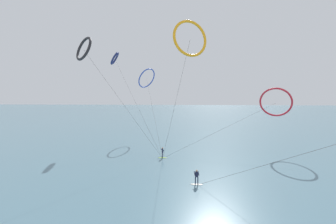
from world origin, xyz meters
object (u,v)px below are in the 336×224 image
Objects in this scene: kite_crimson at (276,102)px; kite_amber at (190,38)px; surfer_lime at (163,153)px; kite_cobalt at (147,78)px; kite_navy at (115,58)px; kite_charcoal at (84,49)px; surfer_ivory at (197,178)px.

kite_amber is (-15.15, -8.53, 9.02)m from kite_crimson.
surfer_lime is 0.08× the size of kite_cobalt.
kite_navy reaches higher than kite_cobalt.
surfer_lime is at bearing 62.84° from kite_charcoal.
kite_charcoal is (-14.51, -1.01, -1.42)m from kite_amber.
surfer_lime is 11.26m from surfer_ivory.
kite_cobalt is 1.14× the size of kite_navy.
kite_charcoal reaches higher than kite_crimson.
kite_cobalt is at bearing 118.97° from kite_charcoal.
kite_crimson is 28.83m from kite_cobalt.
kite_cobalt is 1.23× the size of kite_charcoal.
surfer_lime is at bearing 28.88° from kite_navy.
kite_crimson is 1.09× the size of kite_amber.
kite_charcoal reaches higher than kite_cobalt.
kite_navy reaches higher than surfer_lime.
kite_cobalt is (-24.70, 13.93, 5.20)m from kite_crimson.
kite_amber is 1.13× the size of kite_charcoal.
kite_navy is at bearing -147.75° from surfer_lime.
kite_crimson is 1.22× the size of kite_charcoal.
kite_navy is at bearing -65.55° from surfer_ivory.
kite_cobalt reaches higher than surfer_lime.
kite_crimson is at bearing 99.22° from surfer_lime.
kite_crimson reaches higher than surfer_lime.
kite_charcoal is 0.93× the size of kite_navy.
kite_crimson is 33.82m from kite_navy.
surfer_ivory is at bearing 74.18° from kite_crimson.
kite_charcoal is (-4.95, -23.46, 2.39)m from kite_cobalt.
surfer_lime is 0.09× the size of kite_navy.
kite_amber is (-0.61, 7.04, 16.92)m from surfer_ivory.
kite_charcoal is (-10.41, -4.19, 15.50)m from surfer_lime.
kite_navy is (-15.95, 18.06, 0.24)m from kite_amber.
surfer_lime is 17.70m from kite_amber.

